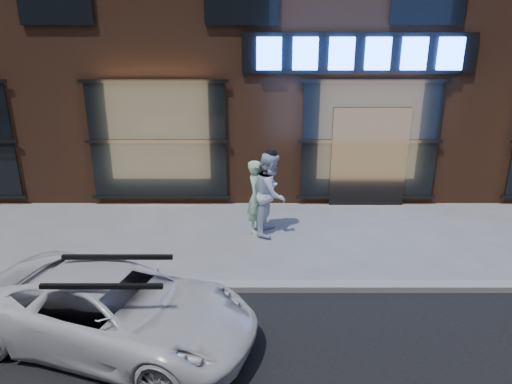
% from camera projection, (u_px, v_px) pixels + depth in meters
% --- Properties ---
extents(ground, '(90.00, 90.00, 0.00)m').
position_uv_depth(ground, '(411.00, 290.00, 8.61)').
color(ground, slate).
rests_on(ground, ground).
extents(curb, '(60.00, 0.25, 0.12)m').
position_uv_depth(curb, '(412.00, 287.00, 8.59)').
color(curb, gray).
rests_on(curb, ground).
extents(man_bowtie, '(0.55, 0.67, 1.59)m').
position_uv_depth(man_bowtie, '(257.00, 197.00, 10.57)').
color(man_bowtie, '#AEE4B9').
rests_on(man_bowtie, ground).
extents(man_cap, '(0.85, 1.00, 1.79)m').
position_uv_depth(man_cap, '(271.00, 193.00, 10.49)').
color(man_cap, white).
rests_on(man_cap, ground).
extents(white_suv, '(4.49, 3.09, 1.14)m').
position_uv_depth(white_suv, '(114.00, 309.00, 7.06)').
color(white_suv, silver).
rests_on(white_suv, ground).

